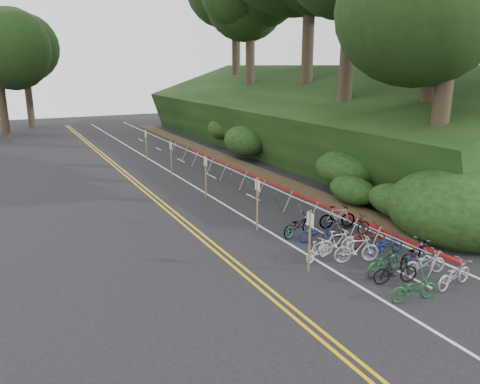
# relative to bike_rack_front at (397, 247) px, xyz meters

# --- Properties ---
(ground) EXTENTS (120.00, 120.00, 0.00)m
(ground) POSITION_rel_bike_rack_front_xyz_m (-3.25, 0.94, -0.83)
(ground) COLOR black
(ground) RESTS_ON ground
(road_markings) EXTENTS (7.47, 80.00, 0.01)m
(road_markings) POSITION_rel_bike_rack_front_xyz_m (-2.62, 11.04, -0.83)
(road_markings) COLOR gold
(road_markings) RESTS_ON ground
(red_curb) EXTENTS (0.25, 28.00, 0.10)m
(red_curb) POSITION_rel_bike_rack_front_xyz_m (2.45, 12.94, -0.78)
(red_curb) COLOR maroon
(red_curb) RESTS_ON ground
(embankment) EXTENTS (14.30, 48.14, 9.11)m
(embankment) POSITION_rel_bike_rack_front_xyz_m (9.71, 19.98, 1.73)
(embankment) COLOR black
(embankment) RESTS_ON ground
(bike_rack_front) EXTENTS (1.12, 3.08, 1.13)m
(bike_rack_front) POSITION_rel_bike_rack_front_xyz_m (0.00, 0.00, 0.00)
(bike_rack_front) COLOR gray
(bike_rack_front) RESTS_ON ground
(bike_racks_rest) EXTENTS (1.14, 23.00, 1.17)m
(bike_racks_rest) POSITION_rel_bike_rack_front_xyz_m (-0.25, 13.94, 0.02)
(bike_racks_rest) COLOR gray
(bike_racks_rest) RESTS_ON ground
(signpost_near) EXTENTS (0.08, 0.40, 2.36)m
(signpost_near) POSITION_rel_bike_rack_front_xyz_m (-3.13, 1.18, 0.52)
(signpost_near) COLOR brown
(signpost_near) RESTS_ON ground
(signposts_rest) EXTENTS (0.08, 18.40, 2.50)m
(signposts_rest) POSITION_rel_bike_rack_front_xyz_m (-2.65, 14.94, 0.60)
(signposts_rest) COLOR brown
(signposts_rest) RESTS_ON ground
(bike_front) EXTENTS (0.82, 1.47, 0.85)m
(bike_front) POSITION_rel_bike_rack_front_xyz_m (-2.23, 1.86, -0.41)
(bike_front) COLOR beige
(bike_front) RESTS_ON ground
(bike_valet) EXTENTS (3.20, 8.52, 1.08)m
(bike_valet) POSITION_rel_bike_rack_front_xyz_m (-0.19, 1.19, -0.35)
(bike_valet) COLOR #144C1E
(bike_valet) RESTS_ON ground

